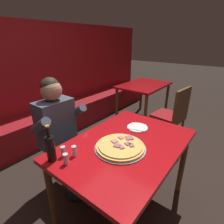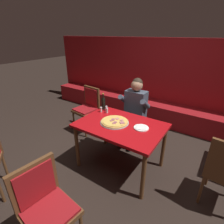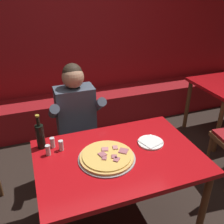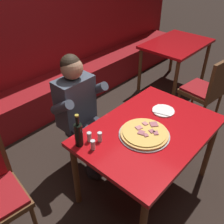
{
  "view_description": "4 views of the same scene",
  "coord_description": "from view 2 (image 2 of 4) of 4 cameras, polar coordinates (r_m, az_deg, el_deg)",
  "views": [
    {
      "loc": [
        -1.11,
        -0.71,
        1.61
      ],
      "look_at": [
        0.06,
        0.2,
        0.99
      ],
      "focal_mm": 28.0,
      "sensor_mm": 36.0,
      "label": 1
    },
    {
      "loc": [
        1.16,
        -1.94,
        2.0
      ],
      "look_at": [
        -0.16,
        0.0,
        0.93
      ],
      "focal_mm": 28.0,
      "sensor_mm": 36.0,
      "label": 2
    },
    {
      "loc": [
        -0.57,
        -1.42,
        1.94
      ],
      "look_at": [
        0.06,
        0.33,
        0.97
      ],
      "focal_mm": 40.0,
      "sensor_mm": 36.0,
      "label": 3
    },
    {
      "loc": [
        -1.46,
        -0.88,
        2.13
      ],
      "look_at": [
        -0.17,
        0.29,
        0.9
      ],
      "focal_mm": 40.0,
      "sensor_mm": 36.0,
      "label": 4
    }
  ],
  "objects": [
    {
      "name": "dining_chair_side_aisle",
      "position": [
        1.93,
        -21.19,
        -25.97
      ],
      "size": [
        0.49,
        0.49,
        0.95
      ],
      "color": "brown",
      "rests_on": "ground_plane"
    },
    {
      "name": "pizza",
      "position": [
        2.6,
        0.85,
        -3.17
      ],
      "size": [
        0.43,
        0.43,
        0.05
      ],
      "color": "#9E9EA3",
      "rests_on": "main_dining_table"
    },
    {
      "name": "diner_seated_blue_shirt",
      "position": [
        3.23,
        7.0,
        0.78
      ],
      "size": [
        0.53,
        0.53,
        1.27
      ],
      "color": "black",
      "rests_on": "ground_plane"
    },
    {
      "name": "shaker_red_pepper_flakes",
      "position": [
        2.99,
        -1.85,
        1.09
      ],
      "size": [
        0.04,
        0.04,
        0.09
      ],
      "color": "silver",
      "rests_on": "main_dining_table"
    },
    {
      "name": "shaker_parmesan",
      "position": [
        2.95,
        -3.59,
        0.72
      ],
      "size": [
        0.04,
        0.04,
        0.09
      ],
      "color": "silver",
      "rests_on": "main_dining_table"
    },
    {
      "name": "booth_wall_panel",
      "position": [
        4.41,
        18.07,
        9.59
      ],
      "size": [
        6.8,
        0.16,
        1.9
      ],
      "primitive_type": "cube",
      "color": "maroon",
      "rests_on": "ground_plane"
    },
    {
      "name": "plate_white_paper",
      "position": [
        2.5,
        9.52,
        -5.08
      ],
      "size": [
        0.21,
        0.21,
        0.02
      ],
      "color": "white",
      "rests_on": "main_dining_table"
    },
    {
      "name": "dining_chair_near_right",
      "position": [
        3.77,
        -7.82,
        1.97
      ],
      "size": [
        0.49,
        0.49,
        0.96
      ],
      "color": "brown",
      "rests_on": "ground_plane"
    },
    {
      "name": "main_dining_table",
      "position": [
        2.61,
        2.8,
        -5.69
      ],
      "size": [
        1.25,
        0.86,
        0.77
      ],
      "color": "brown",
      "rests_on": "ground_plane"
    },
    {
      "name": "ground_plane",
      "position": [
        3.02,
        2.53,
        -16.97
      ],
      "size": [
        24.0,
        24.0,
        0.0
      ],
      "primitive_type": "plane",
      "color": "black"
    },
    {
      "name": "booth_bench",
      "position": [
        4.35,
        15.59,
        -0.4
      ],
      "size": [
        6.46,
        0.48,
        0.46
      ],
      "primitive_type": "cube",
      "color": "maroon",
      "rests_on": "ground_plane"
    },
    {
      "name": "beer_bottle",
      "position": [
        3.03,
        -2.84,
        2.86
      ],
      "size": [
        0.07,
        0.07,
        0.29
      ],
      "color": "black",
      "rests_on": "main_dining_table"
    },
    {
      "name": "shaker_oregano",
      "position": [
        2.91,
        -1.64,
        0.44
      ],
      "size": [
        0.04,
        0.04,
        0.09
      ],
      "color": "silver",
      "rests_on": "main_dining_table"
    }
  ]
}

